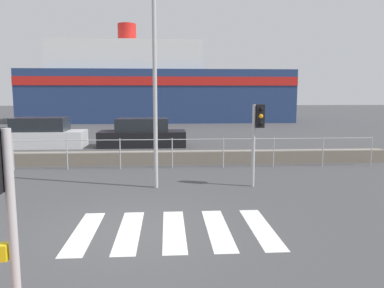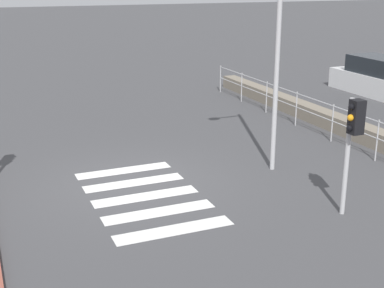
{
  "view_description": "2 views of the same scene",
  "coord_description": "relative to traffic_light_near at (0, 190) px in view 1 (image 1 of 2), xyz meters",
  "views": [
    {
      "loc": [
        0.79,
        -7.32,
        2.77
      ],
      "look_at": [
        1.4,
        2.0,
        1.5
      ],
      "focal_mm": 35.0,
      "sensor_mm": 36.0,
      "label": 1
    },
    {
      "loc": [
        11.49,
        -3.29,
        4.71
      ],
      "look_at": [
        1.21,
        1.0,
        1.2
      ],
      "focal_mm": 50.0,
      "sensor_mm": 36.0,
      "label": 2
    }
  ],
  "objects": [
    {
      "name": "streetlamp",
      "position": [
        1.45,
        6.59,
        1.94
      ],
      "size": [
        0.32,
        1.27,
        5.9
      ],
      "color": "#B2B2B5",
      "rests_on": "ground_plane"
    },
    {
      "name": "parked_car_white",
      "position": [
        -4.71,
        15.58,
        -1.08
      ],
      "size": [
        4.43,
        1.72,
        1.55
      ],
      "color": "silver",
      "rests_on": "ground_plane"
    },
    {
      "name": "ground_plane",
      "position": [
        1.01,
        3.29,
        -1.74
      ],
      "size": [
        160.0,
        160.0,
        0.0
      ],
      "primitive_type": "plane",
      "color": "#424244"
    },
    {
      "name": "seawall",
      "position": [
        1.01,
        10.56,
        -1.49
      ],
      "size": [
        19.14,
        0.55,
        0.5
      ],
      "color": "slate",
      "rests_on": "ground_plane"
    },
    {
      "name": "parked_car_black",
      "position": [
        0.49,
        15.58,
        -1.11
      ],
      "size": [
        4.5,
        1.71,
        1.48
      ],
      "color": "black",
      "rests_on": "ground_plane"
    },
    {
      "name": "traffic_light_far",
      "position": [
        4.45,
        6.77,
        0.06
      ],
      "size": [
        0.34,
        0.32,
        2.45
      ],
      "color": "#B2B2B5",
      "rests_on": "ground_plane"
    },
    {
      "name": "crosswalk",
      "position": [
        1.91,
        3.29,
        -1.74
      ],
      "size": [
        4.05,
        2.4,
        0.01
      ],
      "color": "silver",
      "rests_on": "ground_plane"
    },
    {
      "name": "ferry_boat",
      "position": [
        0.39,
        34.09,
        1.53
      ],
      "size": [
        25.74,
        7.62,
        9.51
      ],
      "color": "navy",
      "rests_on": "ground_plane"
    },
    {
      "name": "traffic_light_near",
      "position": [
        0.0,
        0.0,
        0.0
      ],
      "size": [
        0.34,
        0.32,
        2.4
      ],
      "color": "#B2B2B5",
      "rests_on": "ground_plane"
    },
    {
      "name": "harbor_fence",
      "position": [
        1.01,
        9.69,
        -0.99
      ],
      "size": [
        17.26,
        0.04,
        1.13
      ],
      "color": "#B2B2B5",
      "rests_on": "ground_plane"
    }
  ]
}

